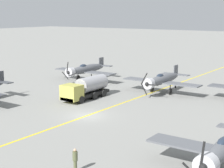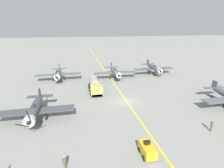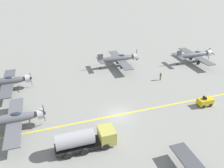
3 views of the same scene
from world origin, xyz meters
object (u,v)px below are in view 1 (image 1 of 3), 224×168
(airplane_near_right, at_px, (86,69))
(ground_crew_inspecting, at_px, (75,159))
(fuel_tanker, at_px, (86,88))
(airplane_near_center, at_px, (162,80))

(airplane_near_right, bearing_deg, ground_crew_inspecting, 141.12)
(airplane_near_right, height_order, fuel_tanker, airplane_near_right)
(fuel_tanker, relative_size, ground_crew_inspecting, 4.47)
(airplane_near_right, height_order, airplane_near_center, airplane_near_right)
(fuel_tanker, bearing_deg, ground_crew_inspecting, 127.00)
(airplane_near_right, bearing_deg, fuel_tanker, 142.35)
(fuel_tanker, xyz_separation_m, ground_crew_inspecting, (-14.40, 19.12, -0.53))
(ground_crew_inspecting, bearing_deg, airplane_near_center, -75.14)
(fuel_tanker, distance_m, ground_crew_inspecting, 23.94)
(airplane_near_center, relative_size, ground_crew_inspecting, 6.71)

